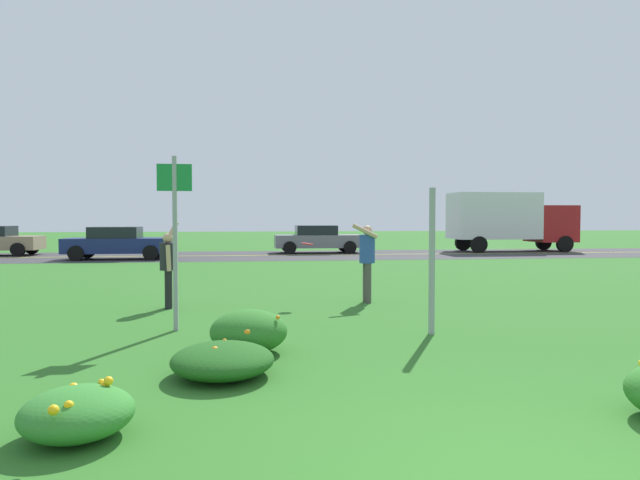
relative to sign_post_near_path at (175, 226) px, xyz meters
The scene contains 14 objects.
ground_plane 7.16m from the sign_post_near_path, 63.72° to the left, with size 120.00×120.00×0.00m, color #2D6B23.
highway_strip 18.73m from the sign_post_near_path, 80.50° to the left, with size 120.00×7.42×0.01m, color #38383A.
highway_center_stripe 18.73m from the sign_post_near_path, 80.50° to the left, with size 120.00×0.16×0.00m, color yellow.
daylily_clump_mid_center 2.52m from the sign_post_near_path, 55.21° to the right, with size 1.07×1.01×0.60m.
daylily_clump_mid_right 4.82m from the sign_post_near_path, 93.39° to the right, with size 0.94×0.97×0.48m.
daylily_clump_front_left 3.33m from the sign_post_near_path, 72.88° to the right, with size 1.21×1.33×0.39m.
sign_post_near_path is the anchor object (origin of this frame).
sign_post_by_roadside 4.21m from the sign_post_near_path, 11.23° to the right, with size 0.07×0.10×2.34m.
person_thrower_dark_shirt 2.54m from the sign_post_near_path, 100.21° to the left, with size 0.37×0.50×1.79m.
person_catcher_blue_shirt 4.66m from the sign_post_near_path, 34.87° to the left, with size 0.57×0.51×1.74m.
frisbee_red 3.63m from the sign_post_near_path, 46.83° to the left, with size 0.26×0.26×0.07m.
car_navy_center_left 17.36m from the sign_post_near_path, 105.17° to the left, with size 4.50×2.00×1.45m.
car_gray_center_right 20.68m from the sign_post_near_path, 76.34° to the left, with size 4.50×2.00×1.45m.
box_truck_red 25.35m from the sign_post_near_path, 52.33° to the left, with size 6.70×2.46×3.20m.
Camera 1 is at (-1.93, -3.60, 1.87)m, focal length 31.92 mm.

